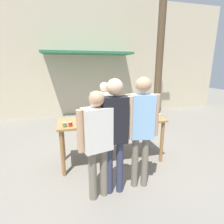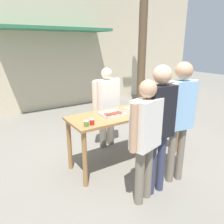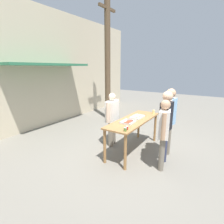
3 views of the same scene
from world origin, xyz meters
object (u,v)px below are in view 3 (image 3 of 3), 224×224
(person_customer_holding_hotdog, at_px, (164,129))
(condiment_jar_mustard, at_px, (125,129))
(food_tray_sausages, at_px, (128,122))
(food_tray_buns, at_px, (137,117))
(beer_cup, at_px, (154,112))
(person_server_behind_table, at_px, (112,115))
(person_customer_waiting_in_line, at_px, (166,121))
(person_customer_with_cup, at_px, (169,116))
(condiment_jar_ketchup, at_px, (127,128))
(utility_pole, at_px, (108,58))

(person_customer_holding_hotdog, bearing_deg, condiment_jar_mustard, -72.45)
(food_tray_sausages, height_order, food_tray_buns, food_tray_buns)
(food_tray_sausages, bearing_deg, beer_cup, -10.53)
(person_server_behind_table, relative_size, person_customer_waiting_in_line, 0.89)
(food_tray_sausages, distance_m, person_customer_with_cup, 1.06)
(condiment_jar_ketchup, xyz_separation_m, beer_cup, (1.72, -0.01, 0.01))
(condiment_jar_mustard, bearing_deg, person_server_behind_table, 46.03)
(food_tray_sausages, xyz_separation_m, beer_cup, (1.24, -0.23, 0.04))
(condiment_jar_mustard, xyz_separation_m, person_customer_waiting_in_line, (0.71, -0.69, 0.13))
(beer_cup, height_order, person_customer_waiting_in_line, person_customer_waiting_in_line)
(food_tray_sausages, height_order, person_customer_holding_hotdog, person_customer_holding_hotdog)
(food_tray_sausages, relative_size, person_server_behind_table, 0.23)
(food_tray_buns, distance_m, beer_cup, 0.72)
(food_tray_sausages, relative_size, condiment_jar_mustard, 4.43)
(person_customer_waiting_in_line, bearing_deg, person_customer_with_cup, -170.90)
(person_customer_waiting_in_line, bearing_deg, condiment_jar_mustard, -40.48)
(person_customer_with_cup, height_order, utility_pole, utility_pole)
(person_customer_with_cup, bearing_deg, person_server_behind_table, -70.03)
(person_customer_holding_hotdog, height_order, utility_pole, utility_pole)
(food_tray_buns, height_order, person_customer_waiting_in_line, person_customer_waiting_in_line)
(condiment_jar_mustard, xyz_separation_m, person_customer_with_cup, (1.15, -0.65, 0.14))
(beer_cup, xyz_separation_m, person_server_behind_table, (-0.91, 0.94, -0.04))
(food_tray_sausages, distance_m, beer_cup, 1.26)
(food_tray_sausages, height_order, condiment_jar_mustard, condiment_jar_mustard)
(beer_cup, relative_size, utility_pole, 0.02)
(condiment_jar_ketchup, distance_m, person_customer_waiting_in_line, 0.94)
(food_tray_sausages, relative_size, person_customer_holding_hotdog, 0.23)
(person_customer_with_cup, bearing_deg, food_tray_buns, -78.19)
(condiment_jar_mustard, height_order, person_server_behind_table, person_server_behind_table)
(food_tray_sausages, relative_size, condiment_jar_ketchup, 4.43)
(beer_cup, bearing_deg, person_customer_waiting_in_line, -148.02)
(food_tray_buns, relative_size, person_customer_waiting_in_line, 0.27)
(person_server_behind_table, bearing_deg, food_tray_buns, -80.92)
(food_tray_buns, xyz_separation_m, condiment_jar_ketchup, (-1.04, -0.22, 0.02))
(person_customer_holding_hotdog, bearing_deg, utility_pole, -143.50)
(condiment_jar_mustard, bearing_deg, condiment_jar_ketchup, 9.41)
(condiment_jar_ketchup, xyz_separation_m, person_customer_holding_hotdog, (0.35, -0.74, 0.01))
(condiment_jar_ketchup, relative_size, person_server_behind_table, 0.05)
(person_server_behind_table, bearing_deg, person_customer_holding_hotdog, -114.63)
(condiment_jar_mustard, xyz_separation_m, condiment_jar_ketchup, (0.10, 0.02, 0.00))
(person_server_behind_table, height_order, utility_pole, utility_pole)
(condiment_jar_ketchup, distance_m, person_customer_with_cup, 1.25)
(beer_cup, bearing_deg, person_server_behind_table, 134.24)
(person_customer_holding_hotdog, relative_size, person_customer_waiting_in_line, 0.91)
(food_tray_sausages, height_order, beer_cup, beer_cup)
(food_tray_sausages, height_order, person_customer_with_cup, person_customer_with_cup)
(person_customer_with_cup, bearing_deg, person_customer_holding_hotdog, 17.93)
(utility_pole, bearing_deg, food_tray_sausages, -137.43)
(food_tray_sausages, bearing_deg, condiment_jar_mustard, -157.83)
(person_server_behind_table, bearing_deg, beer_cup, -55.06)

